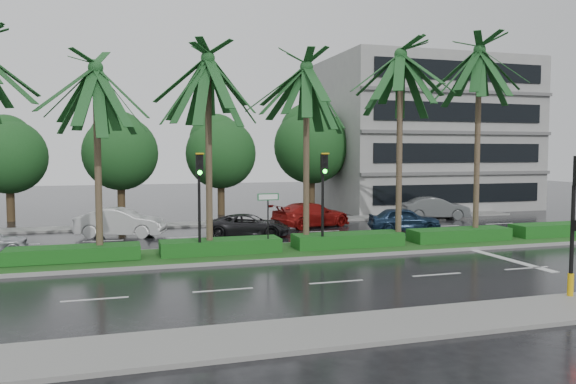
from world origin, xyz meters
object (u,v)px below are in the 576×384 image
object	(u,v)px
car_blue	(404,219)
car_white	(121,223)
signal_median_left	(199,189)
car_darkgrey	(249,225)
signal_near	(575,219)
street_sign	(268,208)
car_grey	(435,208)
car_red	(311,215)

from	to	relation	value
car_blue	car_white	bearing A→B (deg)	93.51
car_blue	signal_median_left	bearing A→B (deg)	126.18
signal_median_left	car_darkgrey	distance (m)	7.35
car_blue	signal_near	bearing A→B (deg)	-176.54
signal_near	signal_median_left	world-z (taller)	signal_median_left
car_white	car_darkgrey	world-z (taller)	car_white
street_sign	car_white	bearing A→B (deg)	128.23
car_blue	car_grey	bearing A→B (deg)	-33.31
car_blue	car_grey	size ratio (longest dim) A/B	0.90
signal_near	signal_median_left	xyz separation A→B (m)	(-10.00, 9.69, 0.49)
signal_near	car_white	world-z (taller)	signal_near
signal_median_left	car_red	size ratio (longest dim) A/B	0.85
car_white	car_red	world-z (taller)	car_white
street_sign	car_grey	size ratio (longest dim) A/B	0.57
car_darkgrey	car_red	xyz separation A→B (m)	(4.50, 2.73, 0.13)
street_sign	car_grey	xyz separation A→B (m)	(14.45, 9.95, -1.38)
signal_median_left	street_sign	distance (m)	3.13
street_sign	car_red	distance (m)	10.00
signal_median_left	car_white	xyz separation A→B (m)	(-3.13, 7.96, -2.23)
signal_median_left	car_grey	bearing A→B (deg)	30.15
car_white	car_red	distance (m)	11.16
car_darkgrey	car_blue	size ratio (longest dim) A/B	1.08
signal_near	car_darkgrey	xyz separation A→B (m)	(-6.50, 15.69, -1.89)
street_sign	car_darkgrey	world-z (taller)	street_sign
car_grey	car_white	bearing A→B (deg)	109.58
car_grey	signal_near	bearing A→B (deg)	172.96
signal_median_left	signal_near	bearing A→B (deg)	-44.09
car_red	car_grey	world-z (taller)	car_grey
car_grey	street_sign	bearing A→B (deg)	138.12
signal_near	car_white	size ratio (longest dim) A/B	0.93
street_sign	car_darkgrey	bearing A→B (deg)	85.09
signal_median_left	car_blue	distance (m)	13.81
street_sign	car_grey	distance (m)	17.60
car_darkgrey	car_blue	xyz separation A→B (m)	(9.00, -0.62, 0.08)
car_white	car_red	size ratio (longest dim) A/B	0.91
signal_near	signal_median_left	distance (m)	13.93
car_darkgrey	signal_near	bearing A→B (deg)	-138.80
signal_near	car_red	size ratio (longest dim) A/B	0.85
signal_near	street_sign	world-z (taller)	signal_near
car_white	car_grey	world-z (taller)	car_white
street_sign	car_blue	distance (m)	10.93
street_sign	car_blue	size ratio (longest dim) A/B	0.64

